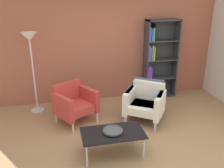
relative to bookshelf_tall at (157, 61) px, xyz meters
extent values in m
plane|color=#9E7751|center=(-1.35, -2.25, -0.92)|extent=(8.32, 8.32, 0.00)
cube|color=#9E5642|center=(-1.35, 0.21, 0.53)|extent=(6.40, 0.12, 2.90)
cube|color=#333338|center=(-0.30, -0.02, 0.03)|extent=(0.03, 0.30, 1.90)
cube|color=#333338|center=(0.47, -0.02, 0.03)|extent=(0.03, 0.30, 1.90)
cube|color=#333338|center=(0.08, -0.02, 0.96)|extent=(0.80, 0.30, 0.03)
cube|color=#333338|center=(0.08, -0.02, -0.91)|extent=(0.80, 0.30, 0.03)
cube|color=#333338|center=(0.08, 0.12, 0.03)|extent=(0.80, 0.02, 1.90)
cube|color=#333338|center=(0.08, -0.02, -0.43)|extent=(0.76, 0.28, 0.02)
cube|color=#333338|center=(0.08, -0.02, 0.03)|extent=(0.76, 0.28, 0.02)
cube|color=#333338|center=(0.08, -0.02, 0.49)|extent=(0.76, 0.28, 0.02)
cube|color=yellow|center=(-0.26, -0.05, -0.71)|extent=(0.04, 0.22, 0.33)
cube|color=black|center=(-0.22, -0.03, -0.73)|extent=(0.03, 0.25, 0.30)
cube|color=white|center=(-0.19, -0.04, -0.69)|extent=(0.02, 0.23, 0.38)
cube|color=black|center=(-0.15, -0.07, -0.69)|extent=(0.04, 0.17, 0.38)
cube|color=black|center=(-0.10, -0.07, -0.70)|extent=(0.03, 0.17, 0.35)
cube|color=purple|center=(-0.28, -0.07, -0.27)|extent=(0.02, 0.18, 0.29)
cube|color=purple|center=(-0.25, -0.03, -0.25)|extent=(0.02, 0.25, 0.34)
cube|color=purple|center=(-0.22, -0.03, -0.25)|extent=(0.03, 0.25, 0.33)
cube|color=blue|center=(-0.18, -0.07, -0.28)|extent=(0.03, 0.18, 0.28)
cube|color=purple|center=(-0.26, -0.06, 0.22)|extent=(0.04, 0.20, 0.36)
cube|color=blue|center=(-0.22, -0.05, 0.20)|extent=(0.03, 0.21, 0.32)
cube|color=green|center=(-0.18, -0.07, 0.22)|extent=(0.03, 0.17, 0.36)
cube|color=yellow|center=(-0.14, -0.05, 0.20)|extent=(0.02, 0.22, 0.32)
cube|color=blue|center=(-0.27, -0.07, 0.66)|extent=(0.04, 0.17, 0.31)
cube|color=blue|center=(-0.22, -0.06, 0.64)|extent=(0.03, 0.19, 0.28)
cube|color=green|center=(-0.18, -0.07, 0.65)|extent=(0.03, 0.17, 0.31)
cube|color=black|center=(-0.14, -0.03, 0.70)|extent=(0.03, 0.25, 0.39)
cube|color=black|center=(-1.59, -2.11, -0.53)|extent=(1.00, 0.56, 0.02)
cylinder|color=silver|center=(-2.04, -2.34, -0.73)|extent=(0.03, 0.03, 0.38)
cylinder|color=silver|center=(-1.14, -2.34, -0.73)|extent=(0.03, 0.03, 0.38)
cylinder|color=silver|center=(-2.04, -1.88, -0.73)|extent=(0.03, 0.03, 0.38)
cylinder|color=silver|center=(-1.14, -1.88, -0.73)|extent=(0.03, 0.03, 0.38)
cylinder|color=#4C4C51|center=(-1.59, -2.11, -0.51)|extent=(0.13, 0.13, 0.02)
cylinder|color=#4C4C51|center=(-1.59, -2.11, -0.49)|extent=(0.32, 0.32, 0.02)
torus|color=#4C4C51|center=(-1.59, -2.11, -0.48)|extent=(0.32, 0.32, 0.02)
cube|color=white|center=(-0.74, -1.22, -0.60)|extent=(0.86, 0.84, 0.16)
cube|color=white|center=(-0.58, -1.00, -0.33)|extent=(0.59, 0.47, 0.38)
cube|color=white|center=(-1.00, -1.06, -0.49)|extent=(0.44, 0.56, 0.46)
cube|color=white|center=(-0.50, -1.42, -0.49)|extent=(0.44, 0.56, 0.46)
cylinder|color=silver|center=(-1.16, -1.30, -0.80)|extent=(0.04, 0.04, 0.24)
cylinder|color=silver|center=(-0.67, -1.65, -0.80)|extent=(0.04, 0.04, 0.24)
cylinder|color=silver|center=(-0.82, -0.83, -0.80)|extent=(0.04, 0.04, 0.24)
cylinder|color=silver|center=(-0.33, -1.18, -0.80)|extent=(0.04, 0.04, 0.24)
cube|color=#B73833|center=(-2.08, -0.91, -0.60)|extent=(0.85, 0.83, 0.16)
cube|color=#B73833|center=(-2.22, -0.68, -0.33)|extent=(0.61, 0.44, 0.38)
cube|color=#B73833|center=(-2.34, -1.09, -0.49)|extent=(0.41, 0.58, 0.46)
cube|color=#B73833|center=(-1.81, -0.77, -0.49)|extent=(0.41, 0.58, 0.46)
cylinder|color=silver|center=(-2.18, -1.34, -0.80)|extent=(0.04, 0.04, 0.24)
cylinder|color=silver|center=(-1.67, -1.02, -0.80)|extent=(0.04, 0.04, 0.24)
cylinder|color=silver|center=(-2.48, -0.84, -0.80)|extent=(0.04, 0.04, 0.24)
cylinder|color=silver|center=(-1.97, -0.53, -0.80)|extent=(0.04, 0.04, 0.24)
cube|color=#4C566B|center=(-0.68, -1.10, -0.60)|extent=(0.85, 0.83, 0.16)
cube|color=#4C566B|center=(-0.54, -0.87, -0.33)|extent=(0.60, 0.45, 0.38)
cube|color=#4C566B|center=(-0.95, -0.95, -0.49)|extent=(0.42, 0.58, 0.46)
cube|color=#4C566B|center=(-0.43, -1.28, -0.49)|extent=(0.42, 0.58, 0.46)
cylinder|color=silver|center=(-1.10, -1.20, -0.80)|extent=(0.04, 0.04, 0.24)
cylinder|color=silver|center=(-0.59, -1.52, -0.80)|extent=(0.04, 0.04, 0.24)
cylinder|color=silver|center=(-0.79, -0.71, -0.80)|extent=(0.04, 0.04, 0.24)
cylinder|color=silver|center=(-0.28, -1.03, -0.80)|extent=(0.04, 0.04, 0.24)
cylinder|color=silver|center=(-2.88, -0.23, -0.91)|extent=(0.28, 0.28, 0.02)
cylinder|color=silver|center=(-2.88, -0.23, -0.07)|extent=(0.03, 0.03, 1.65)
cone|color=white|center=(-2.88, -0.23, 0.73)|extent=(0.32, 0.32, 0.18)
camera|label=1|loc=(-2.34, -5.41, 1.57)|focal=39.44mm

